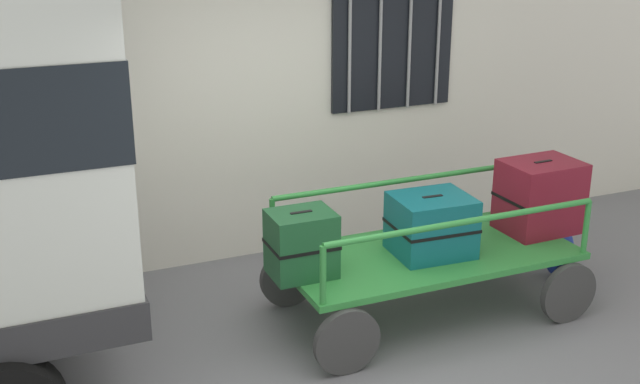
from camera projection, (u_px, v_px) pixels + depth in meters
name	position (u px, v px, depth m)	size (l,w,h in m)	color
ground_plane	(354.00, 373.00, 5.45)	(40.00, 40.00, 0.00)	slate
luggage_cart	(427.00, 264.00, 6.12)	(2.33, 1.14, 0.53)	#2D8438
cart_railing	(430.00, 207.00, 5.97)	(2.20, 1.01, 0.44)	#2D8438
suitcase_left_bottom	(301.00, 244.00, 5.62)	(0.46, 0.37, 0.48)	#194C28
suitcase_midleft_bottom	(431.00, 225.00, 5.98)	(0.60, 0.53, 0.46)	#0F5960
suitcase_center_bottom	(540.00, 196.00, 6.40)	(0.62, 0.49, 0.58)	maroon
backpack	(559.00, 252.00, 6.84)	(0.27, 0.22, 0.44)	navy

